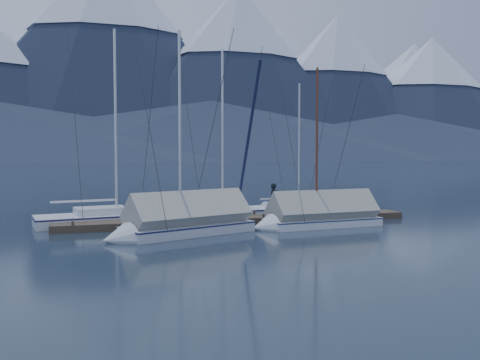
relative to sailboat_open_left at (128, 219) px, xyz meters
name	(u,v)px	position (x,y,z in m)	size (l,w,h in m)	color
ground	(253,229)	(5.37, -4.00, -0.19)	(1000.00, 1000.00, 0.00)	black
mountain_range	(96,79)	(9.49, 366.45, 58.46)	(877.00, 584.00, 150.50)	#475675
dock	(240,221)	(5.37, -2.00, -0.08)	(18.00, 1.50, 0.54)	#382D23
mooring_posts	(230,217)	(4.87, -2.00, 0.16)	(15.12, 1.52, 0.35)	#382D23
sailboat_open_left	(128,219)	(0.00, 0.00, 0.00)	(8.32, 3.74, 10.67)	silver
sailboat_open_mid	(232,214)	(5.65, 0.47, -0.01)	(7.78, 3.27, 10.04)	silver
sailboat_open_right	(305,211)	(10.34, 0.98, -0.04)	(6.40, 2.71, 8.34)	silver
sailboat_covered_near	(314,218)	(8.43, -4.12, 0.23)	(6.65, 2.81, 8.47)	silver
sailboat_covered_far	(178,225)	(1.69, -4.77, 0.28)	(7.14, 4.27, 9.61)	silver
person	(274,199)	(7.36, -1.59, 0.97)	(0.60, 0.39, 1.64)	black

